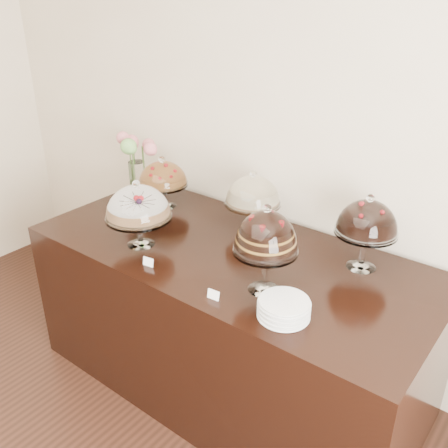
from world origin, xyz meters
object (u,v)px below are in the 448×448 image
Objects in this scene: cake_stand_sugar_sponge at (138,205)px; flower_vase at (136,157)px; cake_stand_choco_layer at (266,235)px; cake_stand_fruit_tart at (163,176)px; cake_stand_cheesecake at (253,193)px; cake_stand_dark_choco at (367,220)px; plate_stack at (284,309)px; display_counter at (229,320)px.

cake_stand_sugar_sponge is 0.76m from flower_vase.
cake_stand_choco_layer reaches higher than cake_stand_fruit_tart.
cake_stand_fruit_tart is at bearing 119.64° from cake_stand_sugar_sponge.
cake_stand_cheesecake is at bearing 0.49° from flower_vase.
cake_stand_choco_layer reaches higher than cake_stand_dark_choco.
cake_stand_cheesecake is at bearing 130.02° from cake_stand_choco_layer.
plate_stack is at bearing -21.47° from flower_vase.
cake_stand_sugar_sponge is 0.52m from cake_stand_fruit_tart.
cake_stand_sugar_sponge is at bearing -176.80° from cake_stand_choco_layer.
flower_vase is (-0.56, 0.51, 0.01)m from cake_stand_sugar_sponge.
cake_stand_sugar_sponge is at bearing -151.43° from display_counter.
cake_stand_cheesecake is 1.08× the size of cake_stand_fruit_tart.
cake_stand_cheesecake is at bearing 54.42° from cake_stand_sugar_sponge.
cake_stand_dark_choco is (1.05, 0.51, 0.02)m from cake_stand_sugar_sponge.
cake_stand_dark_choco is (0.27, 0.47, -0.03)m from cake_stand_choco_layer.
flower_vase is at bearing -179.51° from cake_stand_cheesecake.
cake_stand_choco_layer is 1.97× the size of plate_stack.
cake_stand_dark_choco is at bearing 2.83° from cake_stand_fruit_tart.
flower_vase is (-1.34, 0.47, -0.04)m from cake_stand_choco_layer.
flower_vase is (-0.93, -0.01, 0.02)m from cake_stand_cheesecake.
cake_stand_sugar_sponge is (-0.43, -0.23, 0.68)m from display_counter.
cake_stand_sugar_sponge is at bearing -42.57° from flower_vase.
plate_stack is (0.53, -0.32, 0.49)m from display_counter.
flower_vase is at bearing 179.92° from cake_stand_dark_choco.
cake_stand_cheesecake reaches higher than plate_stack.
cake_stand_choco_layer reaches higher than cake_stand_sugar_sponge.
flower_vase is (-1.61, 0.00, -0.01)m from cake_stand_dark_choco.
cake_stand_sugar_sponge is 0.91× the size of flower_vase.
cake_stand_dark_choco is 1.31m from cake_stand_fruit_tart.
cake_stand_sugar_sponge is 1.13× the size of cake_stand_fruit_tart.
plate_stack is at bearing -23.61° from cake_stand_fruit_tart.
cake_stand_choco_layer is 0.33m from plate_stack.
cake_stand_sugar_sponge reaches higher than display_counter.
cake_stand_cheesecake is (0.37, 0.52, -0.01)m from cake_stand_sugar_sponge.
cake_stand_fruit_tart is (-0.69, 0.21, 0.65)m from display_counter.
cake_stand_cheesecake is at bearing 6.79° from cake_stand_fruit_tart.
display_counter is at bearing -15.77° from flower_vase.
cake_stand_fruit_tart is 1.34m from plate_stack.
flower_vase reaches higher than plate_stack.
cake_stand_sugar_sponge reaches higher than plate_stack.
cake_stand_cheesecake is 0.86m from plate_stack.
flower_vase reaches higher than cake_stand_fruit_tart.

